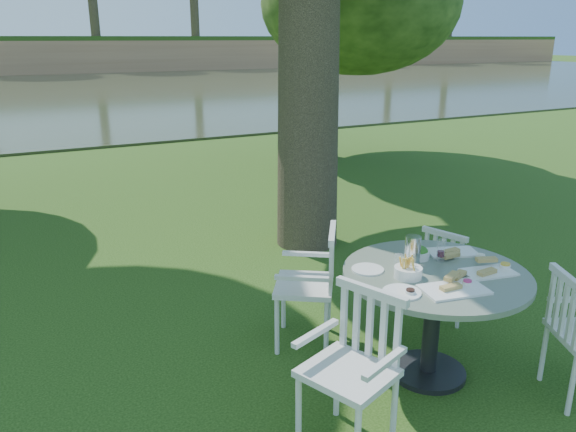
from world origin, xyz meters
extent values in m
plane|color=#17350B|center=(0.00, 0.00, 0.00)|extent=(140.00, 140.00, 0.00)
cylinder|color=black|center=(0.36, -1.39, 0.02)|extent=(0.56, 0.56, 0.04)
cylinder|color=black|center=(0.36, -1.39, 0.42)|extent=(0.12, 0.12, 0.75)
cylinder|color=#616E5C|center=(0.36, -1.39, 0.81)|extent=(1.32, 1.32, 0.04)
cylinder|color=silver|center=(1.38, -0.86, 0.21)|extent=(0.03, 0.03, 0.42)
cylinder|color=silver|center=(1.27, -0.51, 0.21)|extent=(0.03, 0.03, 0.42)
cylinder|color=silver|center=(1.06, -0.96, 0.21)|extent=(0.03, 0.03, 0.42)
cylinder|color=silver|center=(0.95, -0.61, 0.21)|extent=(0.03, 0.03, 0.42)
cube|color=silver|center=(1.17, -0.73, 0.43)|extent=(0.50, 0.52, 0.04)
cube|color=silver|center=(0.99, -0.79, 0.63)|extent=(0.16, 0.42, 0.43)
cylinder|color=silver|center=(-0.28, -0.26, 0.24)|extent=(0.04, 0.04, 0.49)
cylinder|color=silver|center=(-0.52, -0.62, 0.24)|extent=(0.04, 0.04, 0.49)
cylinder|color=silver|center=(0.04, -0.47, 0.24)|extent=(0.04, 0.04, 0.49)
cylinder|color=silver|center=(-0.20, -0.83, 0.24)|extent=(0.04, 0.04, 0.49)
cube|color=silver|center=(-0.24, -0.55, 0.51)|extent=(0.65, 0.67, 0.04)
cube|color=silver|center=(-0.06, -0.67, 0.74)|extent=(0.31, 0.44, 0.50)
cylinder|color=silver|center=(-0.87, -1.62, 0.24)|extent=(0.04, 0.04, 0.49)
cylinder|color=silver|center=(-0.50, -1.48, 0.24)|extent=(0.04, 0.04, 0.49)
cylinder|color=silver|center=(-0.35, -1.89, 0.24)|extent=(0.04, 0.04, 0.49)
cube|color=silver|center=(-0.61, -1.75, 0.51)|extent=(0.60, 0.63, 0.04)
cube|color=silver|center=(-0.41, -1.68, 0.74)|extent=(0.22, 0.48, 0.50)
cylinder|color=silver|center=(0.87, -2.20, 0.23)|extent=(0.04, 0.04, 0.45)
cylinder|color=silver|center=(1.05, -1.83, 0.23)|extent=(0.04, 0.04, 0.45)
cube|color=silver|center=(0.94, -2.01, 0.69)|extent=(0.24, 0.44, 0.46)
cube|color=white|center=(0.26, -1.68, 0.84)|extent=(0.47, 0.33, 0.02)
cube|color=white|center=(0.67, -1.58, 0.84)|extent=(0.40, 0.28, 0.01)
cube|color=white|center=(0.72, -1.17, 0.84)|extent=(0.42, 0.33, 0.02)
cylinder|color=white|center=(-0.07, -1.55, 0.84)|extent=(0.25, 0.25, 0.01)
cylinder|color=white|center=(-0.05, -1.14, 0.84)|extent=(0.23, 0.23, 0.01)
cylinder|color=white|center=(0.12, -1.37, 0.87)|extent=(0.19, 0.19, 0.08)
cylinder|color=white|center=(0.41, -1.12, 0.86)|extent=(0.18, 0.18, 0.06)
cylinder|color=silver|center=(0.28, -1.22, 0.95)|extent=(0.11, 0.11, 0.23)
cylinder|color=white|center=(0.52, -1.25, 0.92)|extent=(0.06, 0.06, 0.17)
cylinder|color=white|center=(0.17, -1.21, 0.88)|extent=(0.06, 0.06, 0.11)
cylinder|color=white|center=(0.12, -1.40, 0.89)|extent=(0.07, 0.07, 0.11)
cylinder|color=white|center=(0.39, -1.66, 0.85)|extent=(0.06, 0.06, 0.03)
cylinder|color=white|center=(0.84, -1.58, 0.85)|extent=(0.08, 0.08, 0.03)
cylinder|color=white|center=(0.81, -1.37, 0.85)|extent=(0.07, 0.07, 0.03)
cylinder|color=white|center=(-0.04, -1.60, 0.85)|extent=(0.07, 0.07, 0.03)
ellipsoid|color=#213B12|center=(3.74, 6.09, 3.05)|extent=(3.25, 3.25, 2.28)
cube|color=#2D341E|center=(0.00, 23.00, 0.00)|extent=(100.00, 28.00, 0.12)
cube|color=#A4704C|center=(0.00, 38.50, 1.10)|extent=(100.00, 3.00, 2.20)
cube|color=#17350B|center=(0.00, 46.00, 2.35)|extent=(100.00, 18.00, 0.30)
camera|label=1|loc=(-2.26, -4.17, 2.42)|focal=35.00mm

